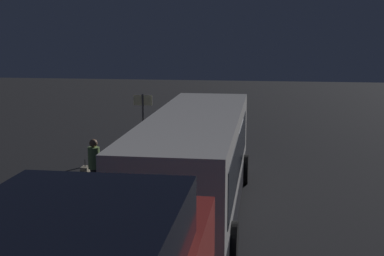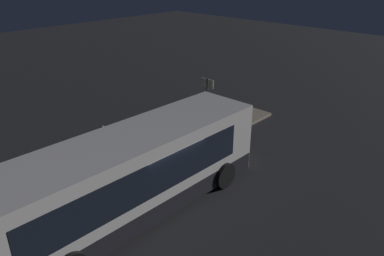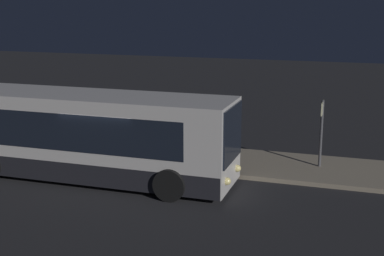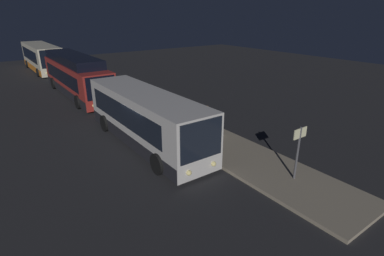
{
  "view_description": "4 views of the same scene",
  "coord_description": "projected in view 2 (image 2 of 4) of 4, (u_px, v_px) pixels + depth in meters",
  "views": [
    {
      "loc": [
        -15.54,
        -1.76,
        5.29
      ],
      "look_at": [
        2.6,
        0.79,
        1.89
      ],
      "focal_mm": 50.0,
      "sensor_mm": 36.0,
      "label": 1
    },
    {
      "loc": [
        -7.36,
        -8.67,
        8.06
      ],
      "look_at": [
        2.6,
        0.79,
        1.89
      ],
      "focal_mm": 35.0,
      "sensor_mm": 36.0,
      "label": 2
    },
    {
      "loc": [
        7.89,
        -15.47,
        5.96
      ],
      "look_at": [
        2.6,
        0.79,
        1.89
      ],
      "focal_mm": 50.0,
      "sensor_mm": 36.0,
      "label": 3
    },
    {
      "loc": [
        13.21,
        -6.9,
        7.0
      ],
      "look_at": [
        2.6,
        0.79,
        1.89
      ],
      "focal_mm": 28.0,
      "sensor_mm": 36.0,
      "label": 4
    }
  ],
  "objects": [
    {
      "name": "passenger_boarding",
      "position": [
        105.0,
        143.0,
        15.56
      ],
      "size": [
        0.59,
        0.62,
        1.74
      ],
      "rotation": [
        0.0,
        0.0,
        -2.48
      ],
      "color": "#2D2D33",
      "rests_on": "platform"
    },
    {
      "name": "platform",
      "position": [
        106.0,
        169.0,
        15.63
      ],
      "size": [
        20.0,
        3.32,
        0.16
      ],
      "color": "gray",
      "rests_on": "ground"
    },
    {
      "name": "ground",
      "position": [
        158.0,
        203.0,
        13.61
      ],
      "size": [
        80.0,
        80.0,
        0.0
      ],
      "primitive_type": "plane",
      "color": "#232326"
    },
    {
      "name": "bus_lead",
      "position": [
        131.0,
        177.0,
        12.47
      ],
      "size": [
        10.29,
        2.77,
        2.93
      ],
      "color": "silver",
      "rests_on": "ground"
    },
    {
      "name": "suitcase",
      "position": [
        110.0,
        148.0,
        16.51
      ],
      "size": [
        0.36,
        0.24,
        0.92
      ],
      "color": "beige",
      "rests_on": "platform"
    },
    {
      "name": "sign_post",
      "position": [
        207.0,
        94.0,
        19.43
      ],
      "size": [
        0.1,
        0.8,
        2.41
      ],
      "color": "#4C4C51",
      "rests_on": "platform"
    },
    {
      "name": "passenger_waiting",
      "position": [
        155.0,
        139.0,
        15.82
      ],
      "size": [
        0.6,
        0.57,
        1.8
      ],
      "rotation": [
        0.0,
        0.0,
        0.89
      ],
      "color": "silver",
      "rests_on": "platform"
    }
  ]
}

